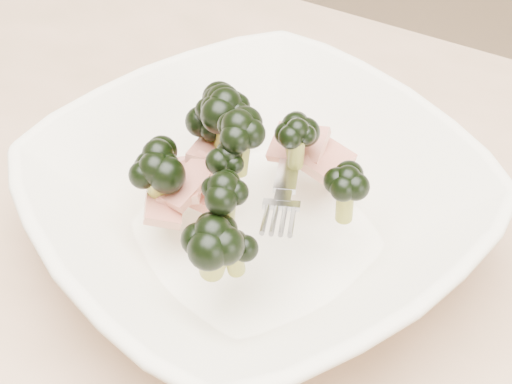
% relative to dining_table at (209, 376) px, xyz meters
% --- Properties ---
extents(dining_table, '(1.20, 0.80, 0.75)m').
position_rel_dining_table_xyz_m(dining_table, '(0.00, 0.00, 0.00)').
color(dining_table, tan).
rests_on(dining_table, ground).
extents(broccoli_dish, '(0.40, 0.40, 0.13)m').
position_rel_dining_table_xyz_m(broccoli_dish, '(0.00, 0.07, 0.14)').
color(broccoli_dish, '#EEE3C9').
rests_on(broccoli_dish, dining_table).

